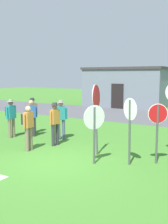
# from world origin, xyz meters

# --- Properties ---
(ground_plane) EXTENTS (80.00, 80.00, 0.00)m
(ground_plane) POSITION_xyz_m (0.00, 0.00, 0.00)
(ground_plane) COLOR #3D7528
(street_asphalt) EXTENTS (60.00, 6.40, 0.01)m
(street_asphalt) POSITION_xyz_m (0.00, 11.10, 0.00)
(street_asphalt) COLOR #4C4C51
(street_asphalt) RESTS_ON ground
(building_background) EXTENTS (7.27, 5.39, 3.50)m
(building_background) POSITION_xyz_m (-4.17, 16.69, 1.76)
(building_background) COLOR slate
(building_background) RESTS_ON ground
(stop_sign_low_front) EXTENTS (0.38, 0.69, 1.90)m
(stop_sign_low_front) POSITION_xyz_m (1.06, 0.55, 1.29)
(stop_sign_low_front) COLOR #474C4C
(stop_sign_low_front) RESTS_ON ground
(stop_sign_rear_right) EXTENTS (0.59, 0.40, 2.13)m
(stop_sign_rear_right) POSITION_xyz_m (2.06, 1.03, 1.44)
(stop_sign_rear_right) COLOR #474C4C
(stop_sign_rear_right) RESTS_ON ground
(stop_sign_leaning_right) EXTENTS (0.23, 0.88, 2.51)m
(stop_sign_leaning_right) POSITION_xyz_m (0.63, 1.47, 1.75)
(stop_sign_leaning_right) COLOR #474C4C
(stop_sign_leaning_right) RESTS_ON ground
(stop_sign_tallest) EXTENTS (0.54, 0.35, 1.94)m
(stop_sign_tallest) POSITION_xyz_m (2.76, 1.62, 1.29)
(stop_sign_tallest) COLOR #474C4C
(stop_sign_tallest) RESTS_ON ground
(person_in_blue) EXTENTS (0.37, 0.51, 1.69)m
(person_in_blue) POSITION_xyz_m (-3.23, 2.39, 0.95)
(person_in_blue) COLOR #2D2D33
(person_in_blue) RESTS_ON ground
(person_in_dark_shirt) EXTENTS (0.40, 0.57, 1.74)m
(person_in_dark_shirt) POSITION_xyz_m (-3.93, 1.81, 1.01)
(person_in_dark_shirt) COLOR #7A6B56
(person_in_dark_shirt) RESTS_ON ground
(person_in_teal) EXTENTS (0.47, 0.48, 1.74)m
(person_in_teal) POSITION_xyz_m (-1.78, 2.67, 1.01)
(person_in_teal) COLOR #4C5670
(person_in_teal) RESTS_ON ground
(person_with_sunhat) EXTENTS (0.32, 0.56, 1.74)m
(person_with_sunhat) POSITION_xyz_m (-3.64, 2.92, 0.98)
(person_with_sunhat) COLOR #7A6B56
(person_with_sunhat) RESTS_ON ground
(person_holding_notes) EXTENTS (0.37, 0.57, 1.69)m
(person_holding_notes) POSITION_xyz_m (-1.78, 0.61, 0.98)
(person_holding_notes) COLOR #7A6B56
(person_holding_notes) RESTS_ON ground
(person_on_left) EXTENTS (0.31, 0.56, 1.74)m
(person_on_left) POSITION_xyz_m (-1.37, 1.72, 0.98)
(person_on_left) COLOR #2D2D33
(person_on_left) RESTS_ON ground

